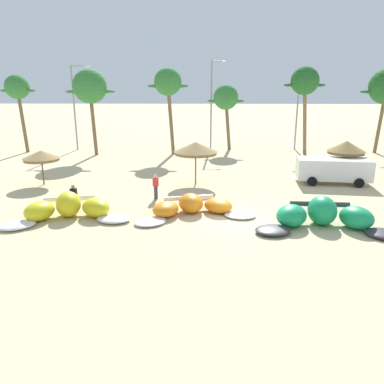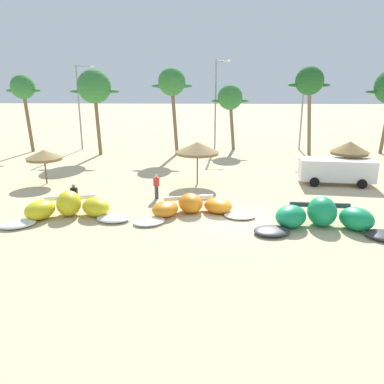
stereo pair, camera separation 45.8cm
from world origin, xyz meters
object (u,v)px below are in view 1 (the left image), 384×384
Objects in this scene: person_near_kites at (156,186)px; beach_umbrella_middle at (196,148)px; beach_umbrella_near_palms at (346,147)px; palm_center_left at (226,98)px; palm_center_right at (305,82)px; kite_left at (192,207)px; kite_far_left at (68,209)px; person_by_umbrellas at (74,198)px; lamppost_east_center at (299,107)px; kite_left_of_center at (324,216)px; beach_umbrella_near_van at (41,156)px; parked_van at (332,169)px; lamppost_west at (76,103)px; palm_left at (90,87)px; lamppost_west_center at (212,100)px; palm_leftmost at (17,89)px; palm_left_of_gap at (168,83)px.

beach_umbrella_middle is at bearing 57.80° from person_near_kites.
beach_umbrella_middle is 11.67m from beach_umbrella_near_palms.
palm_center_right reaches higher than palm_center_left.
kite_left is at bearing -50.20° from person_near_kites.
kite_left is 0.97× the size of palm_center_left.
kite_far_left is 5.76m from person_near_kites.
lamppost_east_center reaches higher than person_by_umbrellas.
person_near_kites is (-9.18, 4.71, 0.24)m from kite_left_of_center.
beach_umbrella_middle reaches higher than beach_umbrella_near_van.
beach_umbrella_near_van is 0.89× the size of beach_umbrella_near_palms.
person_near_kites is at bearing -21.59° from beach_umbrella_near_van.
parked_van is (10.02, 0.43, -1.55)m from beach_umbrella_middle.
person_by_umbrellas is 22.95m from lamppost_west.
kite_left_of_center reaches higher than kite_left.
palm_left is at bearing -169.00° from lamppost_east_center.
beach_umbrella_near_palms is 0.32× the size of lamppost_west.
lamppost_west_center is (1.56, 16.36, 2.72)m from beach_umbrella_middle.
palm_leftmost is 0.84× the size of lamppost_west_center.
parked_van is at bearing 35.66° from kite_left.
kite_far_left is 20.79m from beach_umbrella_near_palms.
lamppost_east_center reaches higher than palm_center_left.
kite_left is 2.15× the size of beach_umbrella_middle.
lamppost_east_center is at bearing 51.61° from person_by_umbrellas.
palm_center_right is (-0.78, 10.71, 4.83)m from beach_umbrella_near_palms.
person_near_kites is 0.18× the size of palm_center_right.
lamppost_west is (-16.43, -0.71, -0.49)m from palm_center_left.
person_by_umbrellas is (-4.34, -2.75, 0.00)m from person_near_kites.
palm_center_right is at bearing 79.34° from kite_left_of_center.
lamppost_west is at bearing 98.41° from beach_umbrella_near_van.
kite_left_of_center is 0.82× the size of lamppost_west.
person_by_umbrellas is (-13.52, 1.96, 0.24)m from kite_left_of_center.
palm_center_right reaches higher than kite_far_left.
lamppost_west is at bearing 107.06° from person_by_umbrellas.
beach_umbrella_near_van is 0.29× the size of lamppost_west.
palm_leftmost reaches higher than palm_center_left.
palm_center_left is 0.78× the size of lamppost_west.
lamppost_west reaches higher than beach_umbrella_middle.
palm_left_of_gap is (15.78, -0.70, 0.53)m from palm_leftmost.
person_near_kites is 0.20× the size of lamppost_east_center.
palm_left_of_gap is at bearing 78.86° from person_by_umbrellas.
lamppost_west is at bearing -177.54° from lamppost_east_center.
palm_left is (-3.97, 19.36, 6.27)m from kite_far_left.
beach_umbrella_near_van is 1.62× the size of person_near_kites.
lamppost_east_center is at bearing 63.85° from kite_left.
kite_far_left is 0.70× the size of lamppost_west_center.
palm_center_left is at bearing 6.43° from palm_leftmost.
parked_van is at bearing 69.93° from kite_left_of_center.
palm_left is (-22.29, 9.72, 4.36)m from beach_umbrella_near_palms.
palm_left is (-10.79, 11.68, 4.16)m from beach_umbrella_middle.
beach_umbrella_near_van is 0.32× the size of palm_leftmost.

